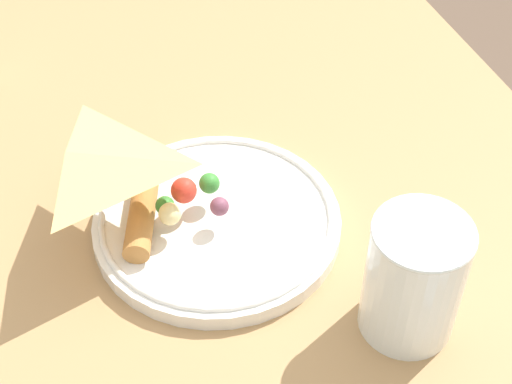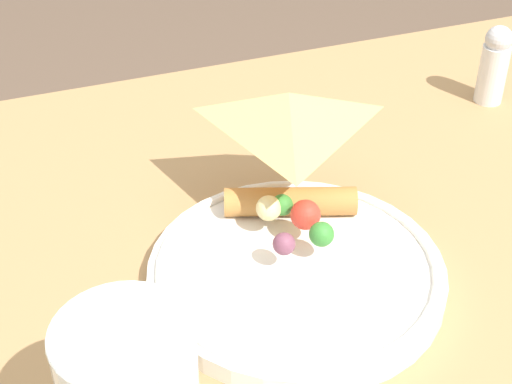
{
  "view_description": "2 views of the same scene",
  "coord_description": "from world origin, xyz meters",
  "views": [
    {
      "loc": [
        -0.54,
        0.13,
        1.31
      ],
      "look_at": [
        -0.08,
        -0.03,
        0.83
      ],
      "focal_mm": 55.0,
      "sensor_mm": 36.0,
      "label": 1
    },
    {
      "loc": [
        -0.25,
        -0.42,
        1.18
      ],
      "look_at": [
        -0.08,
        0.03,
        0.84
      ],
      "focal_mm": 55.0,
      "sensor_mm": 36.0,
      "label": 2
    }
  ],
  "objects": [
    {
      "name": "plate_pizza",
      "position": [
        -0.06,
        0.01,
        0.79
      ],
      "size": [
        0.23,
        0.23,
        0.06
      ],
      "color": "white",
      "rests_on": "dining_table"
    },
    {
      "name": "dining_table",
      "position": [
        0.0,
        0.0,
        0.66
      ],
      "size": [
        1.24,
        0.75,
        0.77
      ],
      "color": "#A87F51",
      "rests_on": "ground_plane"
    },
    {
      "name": "salt_shaker",
      "position": [
        0.25,
        0.19,
        0.81
      ],
      "size": [
        0.03,
        0.03,
        0.09
      ],
      "color": "silver",
      "rests_on": "dining_table"
    }
  ]
}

